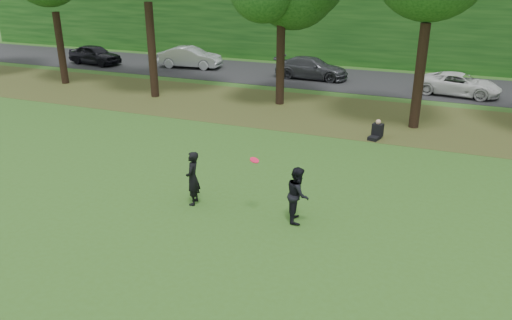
# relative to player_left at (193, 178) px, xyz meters

# --- Properties ---
(ground) EXTENTS (120.00, 120.00, 0.00)m
(ground) POSITION_rel_player_left_xyz_m (1.62, -1.74, -0.86)
(ground) COLOR #31571B
(ground) RESTS_ON ground
(leaf_litter) EXTENTS (60.00, 7.00, 0.01)m
(leaf_litter) POSITION_rel_player_left_xyz_m (1.62, 11.26, -0.85)
(leaf_litter) COLOR #4F381C
(leaf_litter) RESTS_ON ground
(street) EXTENTS (70.00, 7.00, 0.02)m
(street) POSITION_rel_player_left_xyz_m (1.62, 19.26, -0.85)
(street) COLOR black
(street) RESTS_ON ground
(far_hedge) EXTENTS (70.00, 3.00, 5.00)m
(far_hedge) POSITION_rel_player_left_xyz_m (1.62, 25.26, 1.64)
(far_hedge) COLOR #113D11
(far_hedge) RESTS_ON ground
(player_left) EXTENTS (0.54, 0.70, 1.71)m
(player_left) POSITION_rel_player_left_xyz_m (0.00, 0.00, 0.00)
(player_left) COLOR black
(player_left) RESTS_ON ground
(player_right) EXTENTS (0.83, 0.95, 1.65)m
(player_right) POSITION_rel_player_left_xyz_m (3.30, 0.16, -0.03)
(player_right) COLOR black
(player_right) RESTS_ON ground
(parked_cars) EXTENTS (38.70, 3.82, 1.49)m
(parked_cars) POSITION_rel_player_left_xyz_m (-0.29, 18.24, -0.14)
(parked_cars) COLOR black
(parked_cars) RESTS_ON street
(frisbee) EXTENTS (0.35, 0.37, 0.16)m
(frisbee) POSITION_rel_player_left_xyz_m (2.02, 0.03, 0.88)
(frisbee) COLOR #FF1544
(frisbee) RESTS_ON ground
(seated_person) EXTENTS (0.59, 0.81, 0.83)m
(seated_person) POSITION_rel_player_left_xyz_m (4.30, 8.34, -0.55)
(seated_person) COLOR black
(seated_person) RESTS_ON ground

